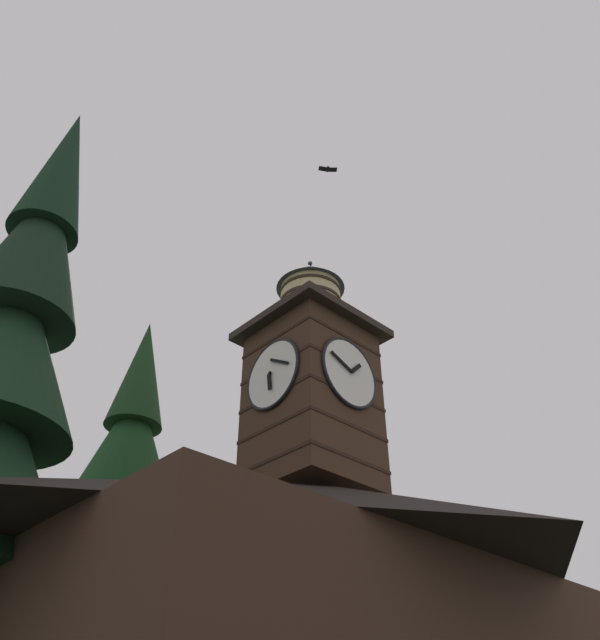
% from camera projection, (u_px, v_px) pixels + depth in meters
% --- Properties ---
extents(clock_tower, '(3.70, 3.70, 8.30)m').
position_uv_depth(clock_tower, '(312.00, 382.00, 19.25)').
color(clock_tower, '#422B1E').
rests_on(clock_tower, building_main).
extents(pine_tree_behind, '(6.47, 6.47, 16.01)m').
position_uv_depth(pine_tree_behind, '(106.00, 589.00, 18.97)').
color(pine_tree_behind, '#473323').
rests_on(pine_tree_behind, ground_plane).
extents(moon, '(1.61, 1.61, 1.61)m').
position_uv_depth(moon, '(139.00, 587.00, 55.13)').
color(moon, silver).
extents(flying_bird_high, '(0.68, 0.58, 0.16)m').
position_uv_depth(flying_bird_high, '(328.00, 169.00, 24.42)').
color(flying_bird_high, black).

